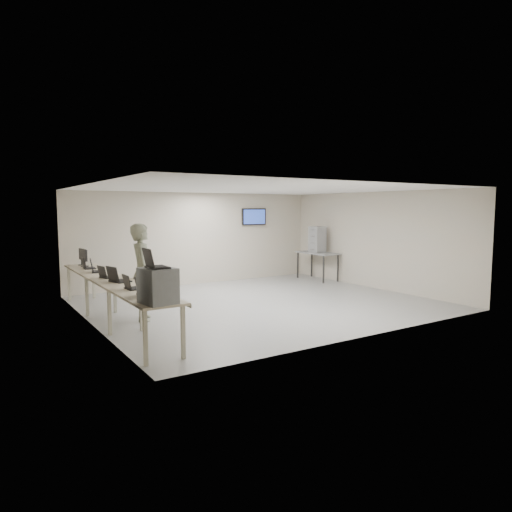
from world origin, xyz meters
TOP-DOWN VIEW (x-y plane):
  - room at (0.03, 0.06)m, footprint 8.01×7.01m
  - workbench at (-3.59, 0.00)m, footprint 0.76×6.00m
  - equipment_box at (-3.65, -2.75)m, footprint 0.52×0.57m
  - laptop_on_box at (-3.71, -2.75)m, footprint 0.32×0.39m
  - laptop_0 at (-3.64, -2.09)m, footprint 0.35×0.41m
  - laptop_1 at (-3.63, -1.35)m, footprint 0.30×0.35m
  - laptop_2 at (-3.61, -0.42)m, footprint 0.42×0.46m
  - laptop_3 at (-3.66, 0.25)m, footprint 0.34×0.37m
  - laptop_4 at (-3.63, 1.21)m, footprint 0.40×0.45m
  - laptop_5 at (-3.65, 1.93)m, footprint 0.31×0.37m
  - monitor_near at (-3.60, 2.41)m, footprint 0.19×0.43m
  - monitor_far at (-3.60, 2.73)m, footprint 0.19×0.42m
  - soldier at (-2.98, -0.08)m, footprint 0.68×0.84m
  - side_table at (3.60, 2.09)m, footprint 0.70×1.50m
  - storage_bins at (3.58, 2.09)m, footprint 0.40×0.44m

SIDE VIEW (x-z plane):
  - workbench at x=-3.59m, z-range 0.38..1.28m
  - side_table at x=3.60m, z-range 0.38..1.28m
  - laptop_3 at x=-3.66m, z-range 0.84..1.09m
  - laptop_1 at x=-3.63m, z-range 0.84..1.10m
  - laptop_5 at x=-3.65m, z-range 0.83..1.11m
  - laptop_0 at x=-3.64m, z-range 0.83..1.13m
  - laptop_4 at x=-3.63m, z-range 0.83..1.13m
  - laptop_2 at x=-3.61m, z-range 0.82..1.14m
  - soldier at x=-2.98m, z-range 0.00..2.02m
  - monitor_far at x=-3.60m, z-range 0.94..1.36m
  - monitor_near at x=-3.60m, z-range 0.94..1.37m
  - equipment_box at x=-3.65m, z-range 0.90..1.44m
  - storage_bins at x=3.58m, z-range 0.90..1.74m
  - room at x=0.03m, z-range 0.01..2.82m
  - laptop_on_box at x=-3.71m, z-range 1.36..1.67m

